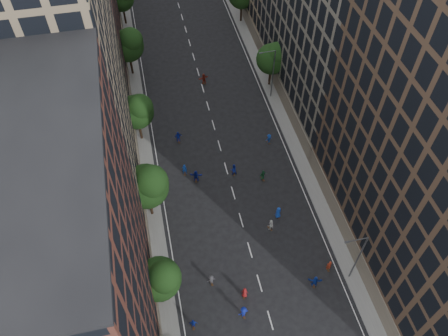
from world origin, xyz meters
name	(u,v)px	position (x,y,z in m)	size (l,w,h in m)	color
ground	(214,127)	(0.00, 40.00, 0.00)	(240.00, 240.00, 0.00)	black
sidewalk_left	(132,106)	(-12.00, 47.50, 0.07)	(4.00, 105.00, 0.15)	slate
sidewalk_right	(274,85)	(12.00, 47.50, 0.07)	(4.00, 105.00, 0.15)	slate
bldg_left_a	(55,278)	(-19.00, 11.00, 15.00)	(14.00, 22.00, 30.00)	#5A2D22
bldg_left_b	(55,76)	(-19.00, 35.00, 17.00)	(14.00, 26.00, 34.00)	#8E7A5D
bldg_right_b	(341,1)	(19.00, 44.00, 16.50)	(14.00, 28.00, 33.00)	#6B6558
tree_left_1	(161,278)	(-11.02, 13.86, 5.55)	(4.80, 4.80, 8.21)	black
tree_left_2	(148,185)	(-10.99, 25.83, 6.36)	(5.60, 5.60, 9.45)	black
tree_left_3	(137,111)	(-11.02, 39.85, 5.82)	(5.00, 5.00, 8.58)	black
tree_left_4	(128,44)	(-11.00, 55.84, 6.10)	(5.40, 5.40, 9.08)	black
tree_right_a	(273,58)	(11.38, 47.85, 5.63)	(5.00, 5.00, 8.39)	black
streetlamp_near	(357,256)	(10.37, 12.00, 5.17)	(2.64, 0.22, 9.06)	#595B60
streetlamp_far	(272,72)	(10.37, 45.00, 5.17)	(2.64, 0.22, 9.06)	#595B60
skater_3	(243,312)	(-2.81, 10.17, 0.92)	(1.19, 0.69, 1.85)	#122097
skater_4	(193,324)	(-8.43, 10.15, 0.83)	(0.97, 0.40, 1.65)	navy
skater_5	(315,281)	(6.16, 11.92, 0.90)	(1.66, 0.53, 1.79)	navy
skater_6	(245,293)	(-2.13, 12.38, 0.84)	(0.82, 0.53, 1.67)	maroon
skater_7	(329,266)	(8.50, 13.49, 0.88)	(0.64, 0.42, 1.76)	maroon
skater_8	(270,225)	(3.29, 20.43, 0.89)	(0.87, 0.68, 1.78)	silver
skater_9	(211,280)	(-5.53, 14.75, 0.79)	(1.02, 0.59, 1.58)	#403F44
skater_10	(263,175)	(4.56, 28.42, 0.91)	(1.07, 0.45, 1.82)	#1C5F34
skater_11	(196,176)	(-4.56, 30.26, 0.94)	(1.74, 0.56, 1.88)	navy
skater_12	(278,213)	(4.80, 21.97, 0.95)	(0.93, 0.60, 1.90)	#153EB0
skater_13	(185,169)	(-5.92, 31.78, 0.94)	(0.68, 0.45, 1.88)	#1541AB
skater_14	(233,170)	(0.79, 30.26, 0.94)	(0.91, 0.71, 1.88)	#1326A0
skater_15	(269,139)	(7.34, 35.05, 0.80)	(1.03, 0.59, 1.60)	#143CA2
skater_16	(178,137)	(-5.82, 38.17, 0.97)	(1.14, 0.47, 1.94)	#162BB6
skater_17	(204,79)	(0.45, 50.72, 0.96)	(1.77, 0.56, 1.91)	maroon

